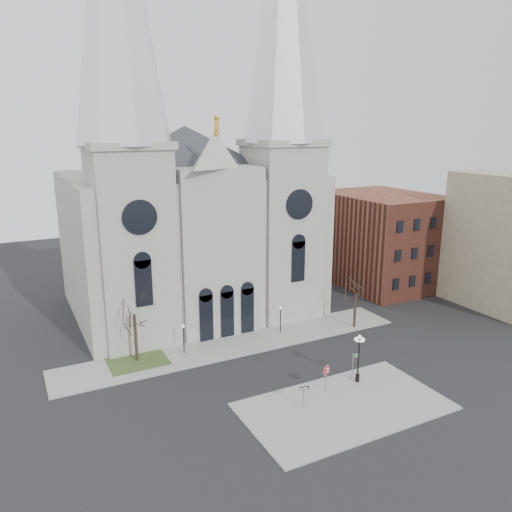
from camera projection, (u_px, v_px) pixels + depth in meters
name	position (u px, v px, depth m)	size (l,w,h in m)	color
ground	(286.00, 389.00, 46.76)	(160.00, 160.00, 0.00)	black
sidewalk_near	(344.00, 406.00, 43.76)	(18.00, 10.00, 0.14)	gray
sidewalk_far	(236.00, 344.00, 56.21)	(40.00, 6.00, 0.14)	gray
grass_patch	(137.00, 361.00, 52.20)	(6.00, 5.00, 0.18)	#344A1F
cathedral	(194.00, 172.00, 61.80)	(33.00, 26.66, 54.00)	#9D9A92
bg_building_brick	(381.00, 239.00, 77.22)	(14.00, 18.00, 14.00)	brown
bg_building_tan	(510.00, 242.00, 66.48)	(10.00, 14.00, 18.00)	gray
tree_left	(134.00, 312.00, 50.82)	(3.20, 3.20, 7.50)	black
tree_right	(356.00, 293.00, 60.02)	(3.20, 3.20, 6.00)	black
ped_lamp_left	(184.00, 334.00, 53.42)	(0.32, 0.32, 3.26)	black
ped_lamp_right	(281.00, 315.00, 58.73)	(0.32, 0.32, 3.26)	black
stop_sign	(326.00, 373.00, 45.61)	(0.95, 0.10, 2.64)	slate
globe_lamp	(359.00, 352.00, 47.15)	(1.29, 1.29, 4.81)	black
one_way_sign	(304.00, 392.00, 43.18)	(0.90, 0.18, 2.07)	slate
street_name_sign	(353.00, 363.00, 48.45)	(0.80, 0.10, 2.49)	slate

